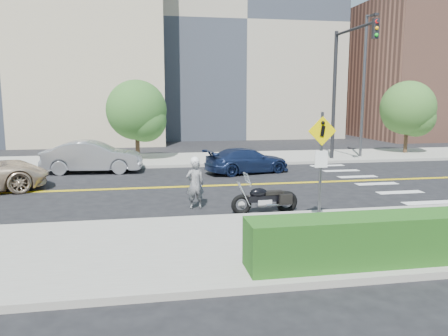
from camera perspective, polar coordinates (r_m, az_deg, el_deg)
name	(u,v)px	position (r m, az deg, el deg)	size (l,w,h in m)	color
ground_plane	(157,188)	(17.56, -8.69, -2.55)	(120.00, 120.00, 0.00)	black
sidewalk_near	(166,249)	(10.29, -7.60, -10.43)	(60.00, 5.00, 0.15)	#9E9B91
sidewalk_far	(154,160)	(24.94, -9.14, 1.03)	(60.00, 5.00, 0.15)	#9E9B91
building_mid	(231,31)	(44.48, 0.93, 17.42)	(18.00, 14.00, 20.00)	#A39984
building_right	(434,72)	(45.67, 25.75, 11.28)	(14.00, 12.00, 12.00)	#8C5947
lamp_post	(363,87)	(26.74, 17.76, 10.01)	(0.16, 0.16, 8.00)	#4C4C51
traffic_light	(342,77)	(24.60, 15.17, 11.46)	(0.28, 4.50, 7.00)	black
pedestrian_sign	(321,157)	(11.91, 12.57, 1.43)	(0.78, 0.08, 3.00)	#4C4C51
motorcyclist	(195,183)	(13.98, -3.80, -1.93)	(0.61, 0.42, 1.69)	#A8A7AC
motorcycle	(265,192)	(13.55, 5.41, -3.20)	(2.07, 0.63, 1.26)	black
parked_car_silver	(93,157)	(21.73, -16.76, 1.40)	(1.60, 4.59, 1.51)	#95969C
parked_car_blue	(247,161)	(20.74, 3.06, 0.97)	(1.66, 4.09, 1.19)	navy
tree_far_a	(136,110)	(24.83, -11.36, 7.42)	(3.33, 3.33, 4.55)	#382619
tree_far_b	(408,108)	(29.57, 22.88, 7.23)	(3.33, 3.33, 4.60)	#382619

